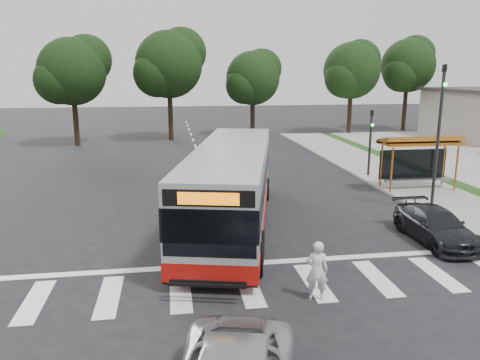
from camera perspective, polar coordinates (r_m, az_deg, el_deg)
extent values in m
plane|color=black|center=(18.70, -1.52, -6.25)|extent=(140.00, 140.00, 0.00)
cube|color=gray|center=(29.36, 18.23, 0.35)|extent=(4.00, 40.00, 0.12)
cube|color=#9E9991|center=(28.51, 14.63, 0.26)|extent=(0.30, 40.00, 0.15)
cube|color=maroon|center=(20.07, 25.87, -6.02)|extent=(0.32, 6.00, 0.15)
cube|color=silver|center=(14.12, 1.08, -12.87)|extent=(18.00, 2.60, 0.01)
cylinder|color=#995919|center=(25.08, 17.99, 1.12)|extent=(0.10, 0.10, 2.30)
cylinder|color=#995919|center=(26.88, 24.88, 1.30)|extent=(0.10, 0.10, 2.30)
cylinder|color=#995919|center=(26.14, 16.83, 1.66)|extent=(0.10, 0.10, 2.30)
cylinder|color=#995919|center=(27.87, 23.54, 1.81)|extent=(0.10, 0.10, 2.30)
cube|color=#995919|center=(26.23, 21.14, 4.26)|extent=(4.20, 1.60, 0.12)
cube|color=#995919|center=(26.26, 21.11, 4.60)|extent=(4.20, 1.32, 0.51)
cube|color=black|center=(26.95, 20.30, 1.84)|extent=(3.80, 0.06, 1.60)
cube|color=gray|center=(26.58, 20.79, 0.00)|extent=(3.60, 0.40, 0.08)
cylinder|color=black|center=(22.55, 22.97, 4.55)|extent=(0.14, 0.14, 6.50)
imported|color=black|center=(22.36, 23.60, 11.53)|extent=(0.16, 0.20, 1.00)
sphere|color=#19E533|center=(22.22, 23.77, 10.60)|extent=(0.18, 0.18, 0.18)
cylinder|color=black|center=(28.86, 15.57, 4.24)|extent=(0.14, 0.14, 4.00)
imported|color=black|center=(28.68, 15.75, 7.21)|extent=(0.16, 0.20, 1.00)
sphere|color=#19E533|center=(28.55, 15.85, 6.47)|extent=(0.18, 0.18, 0.18)
cylinder|color=black|center=(49.16, 13.21, 8.18)|extent=(0.44, 0.44, 4.40)
sphere|color=black|center=(49.01, 13.46, 12.85)|extent=(5.60, 5.60, 5.60)
sphere|color=black|center=(50.22, 14.38, 13.94)|extent=(4.20, 4.20, 4.20)
sphere|color=black|center=(48.00, 12.62, 12.05)|extent=(3.92, 3.92, 3.92)
cylinder|color=black|center=(53.90, 19.43, 8.32)|extent=(0.44, 0.44, 4.84)
sphere|color=black|center=(53.77, 19.79, 12.99)|extent=(5.60, 5.60, 5.60)
sphere|color=black|center=(55.07, 20.52, 14.07)|extent=(4.20, 4.20, 4.20)
sphere|color=black|center=(52.70, 19.13, 12.21)|extent=(3.92, 3.92, 3.92)
cylinder|color=black|center=(43.68, -8.47, 7.97)|extent=(0.44, 0.44, 4.84)
sphere|color=black|center=(43.52, -8.67, 13.75)|extent=(6.00, 6.00, 6.00)
sphere|color=black|center=(44.47, -7.12, 15.20)|extent=(4.50, 4.50, 4.50)
sphere|color=black|center=(42.78, -10.07, 12.68)|extent=(4.20, 4.20, 4.20)
cylinder|color=black|center=(46.43, 1.54, 7.86)|extent=(0.44, 0.44, 3.96)
sphere|color=black|center=(46.25, 1.57, 12.30)|extent=(5.20, 5.20, 5.20)
sphere|color=black|center=(47.20, 2.68, 13.40)|extent=(3.90, 3.90, 3.90)
sphere|color=black|center=(45.47, 0.56, 11.50)|extent=(3.64, 3.64, 3.64)
cylinder|color=black|center=(42.44, -19.39, 6.94)|extent=(0.44, 0.44, 4.40)
sphere|color=black|center=(42.25, -19.80, 12.33)|extent=(5.60, 5.60, 5.60)
sphere|color=black|center=(42.90, -18.18, 13.79)|extent=(4.20, 4.20, 4.20)
sphere|color=black|center=(41.76, -21.25, 11.26)|extent=(3.92, 3.92, 3.92)
imported|color=silver|center=(13.25, 9.35, -10.84)|extent=(0.69, 0.52, 1.71)
imported|color=black|center=(18.88, 22.74, -5.14)|extent=(1.73, 4.24, 1.23)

